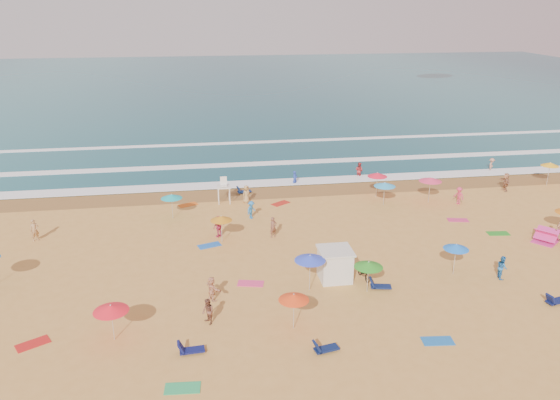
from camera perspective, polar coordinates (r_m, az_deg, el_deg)
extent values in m
plane|color=gold|center=(41.79, 4.66, -4.54)|extent=(220.00, 220.00, 0.00)
cube|color=#0C4756|center=(122.50, -4.46, 11.84)|extent=(220.00, 140.00, 0.18)
plane|color=olive|center=(53.15, 1.61, 1.00)|extent=(220.00, 220.00, 0.00)
cube|color=white|center=(55.46, 1.15, 1.92)|extent=(200.00, 2.20, 0.05)
cube|color=white|center=(62.06, 0.05, 3.91)|extent=(200.00, 1.60, 0.05)
cube|color=white|center=(71.62, -1.17, 6.10)|extent=(200.00, 1.20, 0.05)
cube|color=silver|center=(36.34, 5.76, -6.78)|extent=(2.00, 2.00, 2.00)
cube|color=silver|center=(35.88, 5.82, -5.27)|extent=(2.20, 2.20, 0.12)
imported|color=black|center=(36.82, 8.73, -7.51)|extent=(0.86, 1.78, 0.90)
cone|color=#2D9221|center=(34.64, 9.25, -6.66)|extent=(1.81, 1.81, 0.35)
cone|color=blue|center=(38.12, 17.94, -4.65)|extent=(1.68, 1.68, 0.35)
cone|color=orange|center=(41.34, -6.16, -1.90)|extent=(1.65, 1.65, 0.35)
cone|color=#FF1A38|center=(51.47, 10.14, 2.63)|extent=(1.83, 1.83, 0.35)
cone|color=#FF1A29|center=(30.93, -17.27, -10.74)|extent=(1.90, 1.90, 0.35)
cone|color=blue|center=(34.30, 3.16, -6.05)|extent=(1.96, 1.96, 0.35)
cone|color=#F64214|center=(30.52, 1.45, -10.10)|extent=(1.71, 1.71, 0.35)
cone|color=yellow|center=(60.25, 26.39, 3.37)|extent=(1.71, 1.71, 0.35)
cone|color=#16ADB5|center=(46.58, -11.28, 0.39)|extent=(1.78, 1.78, 0.35)
cone|color=#F43662|center=(51.16, 15.45, 2.10)|extent=(2.05, 2.05, 0.35)
cone|color=#32A7E4|center=(49.57, 10.89, 1.62)|extent=(1.92, 1.92, 0.35)
cube|color=#0F144F|center=(29.94, -9.17, -15.23)|extent=(1.33, 0.65, 0.34)
cube|color=#0D1A45|center=(29.79, 4.88, -15.22)|extent=(1.39, 0.82, 0.34)
cube|color=#0F1C4B|center=(35.93, 10.49, -8.87)|extent=(1.39, 0.81, 0.34)
cube|color=#0E1749|center=(37.74, 26.93, -9.40)|extent=(1.39, 0.85, 0.34)
cube|color=#0E1F49|center=(52.48, -3.73, 0.90)|extent=(1.39, 0.81, 0.34)
cube|color=red|center=(33.12, -24.42, -13.52)|extent=(1.90, 1.58, 0.03)
cube|color=blue|center=(41.63, -7.39, -4.73)|extent=(1.88, 1.35, 0.03)
cube|color=#29A65E|center=(27.85, -10.15, -18.78)|extent=(1.76, 0.98, 0.03)
cube|color=orange|center=(50.08, -9.59, -0.49)|extent=(1.90, 1.45, 0.03)
cube|color=#F13874|center=(36.06, -3.09, -8.70)|extent=(1.85, 1.23, 0.03)
cube|color=red|center=(49.72, 0.06, -0.35)|extent=(1.89, 1.67, 0.03)
cube|color=blue|center=(31.71, 16.15, -13.96)|extent=(1.78, 1.03, 0.03)
cube|color=#298D23|center=(46.69, 21.83, -3.26)|extent=(1.78, 1.04, 0.03)
cube|color=#D6326B|center=(48.34, 18.09, -2.00)|extent=(1.85, 1.21, 0.03)
imported|color=tan|center=(47.00, 27.24, -2.72)|extent=(1.20, 0.85, 1.89)
imported|color=tan|center=(63.57, 21.22, 3.37)|extent=(1.15, 1.22, 1.65)
imported|color=#C7315A|center=(42.72, -6.41, -2.76)|extent=(1.07, 0.98, 1.75)
imported|color=#253EAD|center=(54.92, 1.56, 2.24)|extent=(0.69, 0.68, 1.61)
imported|color=#2771B7|center=(39.19, 22.19, -6.52)|extent=(0.72, 0.86, 1.59)
imported|color=tan|center=(49.72, -3.53, 0.61)|extent=(0.97, 0.89, 1.67)
imported|color=brown|center=(31.83, -7.54, -11.50)|extent=(0.86, 0.94, 1.55)
imported|color=#AC7F4F|center=(45.78, -24.27, -2.90)|extent=(0.76, 0.66, 1.76)
imported|color=#B42D2F|center=(57.96, 8.26, 3.08)|extent=(1.07, 1.09, 1.77)
imported|color=tan|center=(34.09, -7.14, -9.18)|extent=(1.14, 1.48, 1.57)
imported|color=#D53556|center=(51.93, 18.19, 0.44)|extent=(0.99, 1.20, 1.61)
imported|color=#2978C0|center=(46.12, -3.02, -1.03)|extent=(1.11, 1.13, 1.56)
imported|color=#AE7350|center=(57.11, 22.51, 1.75)|extent=(0.62, 1.71, 1.81)
imported|color=brown|center=(42.43, -0.71, -2.87)|extent=(0.72, 0.63, 1.65)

